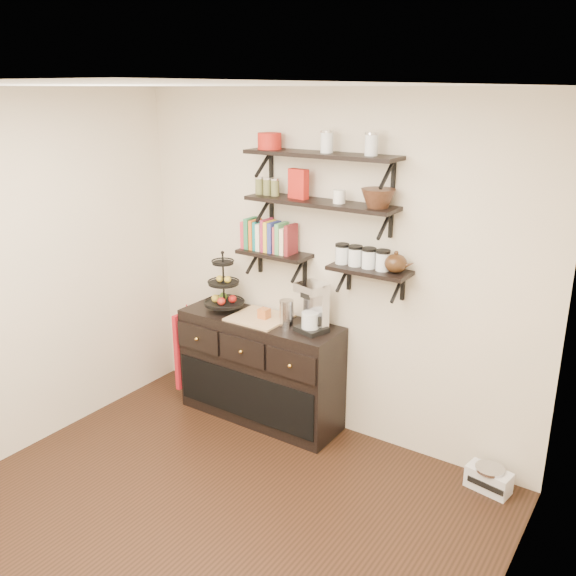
# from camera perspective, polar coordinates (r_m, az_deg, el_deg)

# --- Properties ---
(floor) EXTENTS (3.50, 3.50, 0.00)m
(floor) POSITION_cam_1_polar(r_m,az_deg,el_deg) (4.16, -9.94, -22.39)
(floor) COLOR black
(floor) RESTS_ON ground
(ceiling) EXTENTS (3.50, 3.50, 0.02)m
(ceiling) POSITION_cam_1_polar(r_m,az_deg,el_deg) (3.17, -12.70, 17.99)
(ceiling) COLOR white
(ceiling) RESTS_ON back_wall
(back_wall) EXTENTS (3.50, 0.02, 2.70)m
(back_wall) POSITION_cam_1_polar(r_m,az_deg,el_deg) (4.76, 3.72, 1.84)
(back_wall) COLOR beige
(back_wall) RESTS_ON ground
(right_wall) EXTENTS (0.02, 3.50, 2.70)m
(right_wall) POSITION_cam_1_polar(r_m,az_deg,el_deg) (2.64, 17.94, -13.28)
(right_wall) COLOR beige
(right_wall) RESTS_ON ground
(shelf_top) EXTENTS (1.20, 0.27, 0.23)m
(shelf_top) POSITION_cam_1_polar(r_m,az_deg,el_deg) (4.48, 3.09, 12.32)
(shelf_top) COLOR black
(shelf_top) RESTS_ON back_wall
(shelf_mid) EXTENTS (1.20, 0.27, 0.23)m
(shelf_mid) POSITION_cam_1_polar(r_m,az_deg,el_deg) (4.53, 3.01, 7.91)
(shelf_mid) COLOR black
(shelf_mid) RESTS_ON back_wall
(shelf_low_left) EXTENTS (0.60, 0.25, 0.23)m
(shelf_low_left) POSITION_cam_1_polar(r_m,az_deg,el_deg) (4.86, -1.25, 3.17)
(shelf_low_left) COLOR black
(shelf_low_left) RESTS_ON back_wall
(shelf_low_right) EXTENTS (0.60, 0.25, 0.23)m
(shelf_low_right) POSITION_cam_1_polar(r_m,az_deg,el_deg) (4.45, 7.65, 1.58)
(shelf_low_right) COLOR black
(shelf_low_right) RESTS_ON back_wall
(cookbooks) EXTENTS (0.43, 0.15, 0.26)m
(cookbooks) POSITION_cam_1_polar(r_m,az_deg,el_deg) (4.86, -1.78, 4.82)
(cookbooks) COLOR #CA2D3F
(cookbooks) RESTS_ON shelf_low_left
(glass_canisters) EXTENTS (0.43, 0.10, 0.13)m
(glass_canisters) POSITION_cam_1_polar(r_m,az_deg,el_deg) (4.45, 6.94, 2.79)
(glass_canisters) COLOR silver
(glass_canisters) RESTS_ON shelf_low_right
(sideboard) EXTENTS (1.40, 0.50, 0.92)m
(sideboard) POSITION_cam_1_polar(r_m,az_deg,el_deg) (5.15, -2.61, -7.53)
(sideboard) COLOR black
(sideboard) RESTS_ON floor
(fruit_stand) EXTENTS (0.33, 0.33, 0.49)m
(fruit_stand) POSITION_cam_1_polar(r_m,az_deg,el_deg) (5.14, -5.98, -0.27)
(fruit_stand) COLOR black
(fruit_stand) RESTS_ON sideboard
(candle) EXTENTS (0.08, 0.08, 0.08)m
(candle) POSITION_cam_1_polar(r_m,az_deg,el_deg) (4.93, -2.25, -2.38)
(candle) COLOR #B65E2A
(candle) RESTS_ON sideboard
(coffee_maker) EXTENTS (0.25, 0.25, 0.39)m
(coffee_maker) POSITION_cam_1_polar(r_m,az_deg,el_deg) (4.67, 2.40, -1.88)
(coffee_maker) COLOR black
(coffee_maker) RESTS_ON sideboard
(thermal_carafe) EXTENTS (0.11, 0.11, 0.22)m
(thermal_carafe) POSITION_cam_1_polar(r_m,az_deg,el_deg) (4.77, -0.13, -2.40)
(thermal_carafe) COLOR silver
(thermal_carafe) RESTS_ON sideboard
(apron) EXTENTS (0.04, 0.30, 0.69)m
(apron) POSITION_cam_1_polar(r_m,az_deg,el_deg) (5.50, -9.41, -5.58)
(apron) COLOR #AF1215
(apron) RESTS_ON sideboard
(radio) EXTENTS (0.32, 0.23, 0.18)m
(radio) POSITION_cam_1_polar(r_m,az_deg,el_deg) (4.68, 18.26, -16.59)
(radio) COLOR silver
(radio) RESTS_ON floor
(recipe_box) EXTENTS (0.17, 0.09, 0.22)m
(recipe_box) POSITION_cam_1_polar(r_m,az_deg,el_deg) (4.60, 0.97, 9.72)
(recipe_box) COLOR #AB1B13
(recipe_box) RESTS_ON shelf_mid
(walnut_bowl) EXTENTS (0.24, 0.24, 0.13)m
(walnut_bowl) POSITION_cam_1_polar(r_m,az_deg,el_deg) (4.29, 8.42, 8.31)
(walnut_bowl) COLOR black
(walnut_bowl) RESTS_ON shelf_mid
(ramekins) EXTENTS (0.09, 0.09, 0.10)m
(ramekins) POSITION_cam_1_polar(r_m,az_deg,el_deg) (4.43, 4.82, 8.52)
(ramekins) COLOR white
(ramekins) RESTS_ON shelf_mid
(teapot) EXTENTS (0.24, 0.19, 0.16)m
(teapot) POSITION_cam_1_polar(r_m,az_deg,el_deg) (4.34, 10.06, 2.44)
(teapot) COLOR #352010
(teapot) RESTS_ON shelf_low_right
(red_pot) EXTENTS (0.18, 0.18, 0.12)m
(red_pot) POSITION_cam_1_polar(r_m,az_deg,el_deg) (4.71, -1.74, 13.59)
(red_pot) COLOR #AB1B13
(red_pot) RESTS_ON shelf_top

